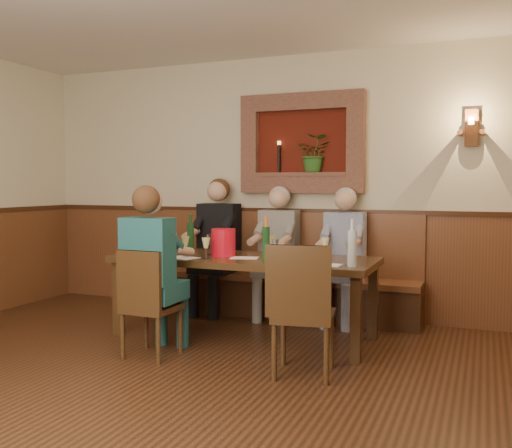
# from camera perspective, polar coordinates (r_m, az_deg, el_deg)

# --- Properties ---
(ground_plane) EXTENTS (6.00, 6.00, 0.00)m
(ground_plane) POSITION_cam_1_polar(r_m,az_deg,el_deg) (3.84, -12.73, -17.72)
(ground_plane) COLOR black
(ground_plane) RESTS_ON ground
(room_shell) EXTENTS (6.04, 6.04, 2.82)m
(room_shell) POSITION_cam_1_polar(r_m,az_deg,el_deg) (3.60, -13.20, 11.48)
(room_shell) COLOR beige
(room_shell) RESTS_ON ground
(wainscoting) EXTENTS (6.02, 6.02, 1.15)m
(wainscoting) POSITION_cam_1_polar(r_m,az_deg,el_deg) (3.66, -12.87, -9.15)
(wainscoting) COLOR brown
(wainscoting) RESTS_ON ground
(wall_niche) EXTENTS (1.36, 0.30, 1.06)m
(wall_niche) POSITION_cam_1_polar(r_m,az_deg,el_deg) (6.15, 4.91, 7.64)
(wall_niche) COLOR #51150B
(wall_niche) RESTS_ON ground
(wall_sconce) EXTENTS (0.25, 0.20, 0.35)m
(wall_sconce) POSITION_cam_1_polar(r_m,az_deg,el_deg) (5.87, 20.73, 8.91)
(wall_sconce) COLOR brown
(wall_sconce) RESTS_ON ground
(dining_table) EXTENTS (2.40, 0.90, 0.75)m
(dining_table) POSITION_cam_1_polar(r_m,az_deg,el_deg) (5.24, -1.22, -4.10)
(dining_table) COLOR black
(dining_table) RESTS_ON ground
(bench) EXTENTS (3.00, 0.45, 1.11)m
(bench) POSITION_cam_1_polar(r_m,az_deg,el_deg) (6.17, 2.26, -6.15)
(bench) COLOR #381E0F
(bench) RESTS_ON ground
(chair_near_left) EXTENTS (0.40, 0.40, 0.89)m
(chair_near_left) POSITION_cam_1_polar(r_m,az_deg,el_deg) (4.81, -10.50, -9.95)
(chair_near_left) COLOR black
(chair_near_left) RESTS_ON ground
(chair_near_right) EXTENTS (0.50, 0.50, 0.99)m
(chair_near_right) POSITION_cam_1_polar(r_m,az_deg,el_deg) (4.30, 4.76, -11.21)
(chair_near_right) COLOR black
(chair_near_right) RESTS_ON ground
(person_bench_left) EXTENTS (0.44, 0.54, 1.48)m
(person_bench_left) POSITION_cam_1_polar(r_m,az_deg,el_deg) (6.29, -4.09, -3.31)
(person_bench_left) COLOR black
(person_bench_left) RESTS_ON ground
(person_bench_mid) EXTENTS (0.41, 0.50, 1.40)m
(person_bench_mid) POSITION_cam_1_polar(r_m,az_deg,el_deg) (6.02, 2.03, -4.00)
(person_bench_mid) COLOR #635F5B
(person_bench_mid) RESTS_ON ground
(person_bench_right) EXTENTS (0.40, 0.49, 1.38)m
(person_bench_right) POSITION_cam_1_polar(r_m,az_deg,el_deg) (5.82, 8.66, -4.38)
(person_bench_right) COLOR navy
(person_bench_right) RESTS_ON ground
(person_chair_front) EXTENTS (0.41, 0.50, 1.41)m
(person_chair_front) POSITION_cam_1_polar(r_m,az_deg,el_deg) (4.79, -10.16, -6.08)
(person_chair_front) COLOR navy
(person_chair_front) RESTS_ON ground
(spittoon_bucket) EXTENTS (0.26, 0.26, 0.25)m
(spittoon_bucket) POSITION_cam_1_polar(r_m,az_deg,el_deg) (5.26, -3.28, -1.86)
(spittoon_bucket) COLOR red
(spittoon_bucket) RESTS_ON dining_table
(wine_bottle_green_a) EXTENTS (0.08, 0.08, 0.38)m
(wine_bottle_green_a) POSITION_cam_1_polar(r_m,az_deg,el_deg) (5.06, 1.00, -1.79)
(wine_bottle_green_a) COLOR #19471E
(wine_bottle_green_a) RESTS_ON dining_table
(wine_bottle_green_b) EXTENTS (0.09, 0.09, 0.37)m
(wine_bottle_green_b) POSITION_cam_1_polar(r_m,az_deg,el_deg) (5.62, -6.56, -1.25)
(wine_bottle_green_b) COLOR #19471E
(wine_bottle_green_b) RESTS_ON dining_table
(water_bottle) EXTENTS (0.09, 0.09, 0.39)m
(water_bottle) POSITION_cam_1_polar(r_m,az_deg,el_deg) (4.65, 9.59, -2.30)
(water_bottle) COLOR silver
(water_bottle) RESTS_ON dining_table
(tasting_sheet_a) EXTENTS (0.31, 0.24, 0.00)m
(tasting_sheet_a) POSITION_cam_1_polar(r_m,az_deg,el_deg) (5.53, -9.01, -2.93)
(tasting_sheet_a) COLOR white
(tasting_sheet_a) RESTS_ON dining_table
(tasting_sheet_b) EXTENTS (0.28, 0.23, 0.00)m
(tasting_sheet_b) POSITION_cam_1_polar(r_m,az_deg,el_deg) (5.14, -1.17, -3.40)
(tasting_sheet_b) COLOR white
(tasting_sheet_b) RESTS_ON dining_table
(tasting_sheet_c) EXTENTS (0.27, 0.20, 0.00)m
(tasting_sheet_c) POSITION_cam_1_polar(r_m,az_deg,el_deg) (4.74, 6.89, -4.06)
(tasting_sheet_c) COLOR white
(tasting_sheet_c) RESTS_ON dining_table
(tasting_sheet_d) EXTENTS (0.31, 0.25, 0.00)m
(tasting_sheet_d) POSITION_cam_1_polar(r_m,az_deg,el_deg) (5.19, -7.30, -3.36)
(tasting_sheet_d) COLOR white
(tasting_sheet_d) RESTS_ON dining_table
(wine_glass_0) EXTENTS (0.08, 0.08, 0.19)m
(wine_glass_0) POSITION_cam_1_polar(r_m,az_deg,el_deg) (5.41, -4.58, -2.04)
(wine_glass_0) COLOR white
(wine_glass_0) RESTS_ON dining_table
(wine_glass_1) EXTENTS (0.08, 0.08, 0.19)m
(wine_glass_1) POSITION_cam_1_polar(r_m,az_deg,el_deg) (5.07, 6.94, -2.46)
(wine_glass_1) COLOR #FEFF98
(wine_glass_1) RESTS_ON dining_table
(wine_glass_2) EXTENTS (0.08, 0.08, 0.19)m
(wine_glass_2) POSITION_cam_1_polar(r_m,az_deg,el_deg) (4.71, 9.34, -2.98)
(wine_glass_2) COLOR white
(wine_glass_2) RESTS_ON dining_table
(wine_glass_3) EXTENTS (0.08, 0.08, 0.19)m
(wine_glass_3) POSITION_cam_1_polar(r_m,az_deg,el_deg) (5.66, -8.23, -1.80)
(wine_glass_3) COLOR white
(wine_glass_3) RESTS_ON dining_table
(wine_glass_4) EXTENTS (0.08, 0.08, 0.19)m
(wine_glass_4) POSITION_cam_1_polar(r_m,az_deg,el_deg) (5.23, 1.68, -2.24)
(wine_glass_4) COLOR #FEFF98
(wine_glass_4) RESTS_ON dining_table
(wine_glass_5) EXTENTS (0.08, 0.08, 0.19)m
(wine_glass_5) POSITION_cam_1_polar(r_m,az_deg,el_deg) (5.23, -7.07, -2.26)
(wine_glass_5) COLOR #FEFF98
(wine_glass_5) RESTS_ON dining_table
(wine_glass_6) EXTENTS (0.08, 0.08, 0.19)m
(wine_glass_6) POSITION_cam_1_polar(r_m,az_deg,el_deg) (5.09, -5.03, -2.43)
(wine_glass_6) COLOR #FEFF98
(wine_glass_6) RESTS_ON dining_table
(wine_glass_7) EXTENTS (0.08, 0.08, 0.19)m
(wine_glass_7) POSITION_cam_1_polar(r_m,az_deg,el_deg) (5.56, -10.61, -1.93)
(wine_glass_7) COLOR #FEFF98
(wine_glass_7) RESTS_ON dining_table
(wine_glass_8) EXTENTS (0.08, 0.08, 0.19)m
(wine_glass_8) POSITION_cam_1_polar(r_m,az_deg,el_deg) (4.91, 1.89, -2.64)
(wine_glass_8) COLOR white
(wine_glass_8) RESTS_ON dining_table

